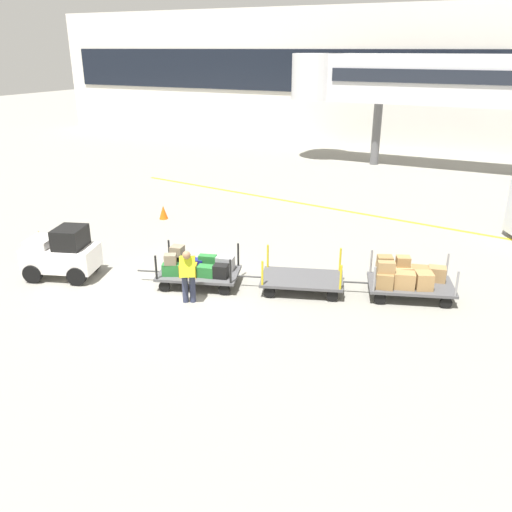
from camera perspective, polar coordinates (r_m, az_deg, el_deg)
name	(u,v)px	position (r m, az deg, el deg)	size (l,w,h in m)	color
ground_plane	(176,290)	(15.47, -8.60, -3.59)	(120.00, 120.00, 0.00)	gray
apron_lead_line	(323,207)	(23.47, 7.16, 5.23)	(20.48, 0.20, 0.01)	yellow
terminal_building	(392,79)	(38.36, 14.34, 17.91)	(53.80, 2.51, 9.09)	silver
jet_bridge	(421,80)	(31.93, 17.26, 17.54)	(16.29, 3.00, 6.18)	silver
baggage_tug	(62,254)	(16.88, -20.07, 0.24)	(2.34, 1.76, 1.58)	white
baggage_cart_lead	(198,268)	(15.52, -6.28, -1.31)	(3.08, 2.05, 1.10)	#4C4C4F
baggage_cart_middle	(302,279)	(15.17, 4.92, -2.49)	(3.08, 2.05, 1.10)	#4C4C4F
baggage_cart_tail	(406,277)	(15.28, 15.78, -2.22)	(3.08, 2.05, 1.14)	#4C4C4F
baggage_handler	(188,274)	(14.29, -7.31, -1.89)	(0.55, 0.56, 1.56)	#2D334C
safety_cone_near	(163,212)	(21.90, -9.89, 4.64)	(0.36, 0.36, 0.55)	#EA590F
safety_cone_far	(40,238)	(20.06, -22.16, 1.77)	(0.36, 0.36, 0.55)	orange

